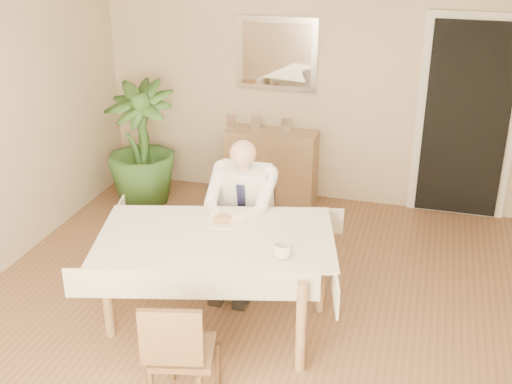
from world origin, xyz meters
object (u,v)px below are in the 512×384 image
(chair_near, at_px, (179,351))
(potted_palm, at_px, (141,144))
(seated_man, at_px, (240,209))
(chair_far, at_px, (250,220))
(dining_table, at_px, (216,246))
(coffee_mug, at_px, (283,251))
(sideboard, at_px, (271,165))

(chair_near, height_order, potted_palm, potted_palm)
(seated_man, relative_size, potted_palm, 0.95)
(chair_far, distance_m, chair_near, 1.81)
(dining_table, distance_m, chair_near, 0.97)
(chair_near, bearing_deg, coffee_mug, 45.30)
(dining_table, relative_size, chair_near, 2.44)
(potted_palm, bearing_deg, seated_man, -41.69)
(chair_near, xyz_separation_m, sideboard, (-0.27, 3.31, -0.06))
(chair_near, distance_m, coffee_mug, 0.96)
(sideboard, bearing_deg, chair_far, -81.39)
(chair_near, relative_size, seated_man, 0.65)
(seated_man, distance_m, sideboard, 1.81)
(chair_near, bearing_deg, sideboard, 81.22)
(sideboard, distance_m, potted_palm, 1.40)
(coffee_mug, bearing_deg, potted_palm, 134.11)
(dining_table, bearing_deg, chair_far, 75.76)
(dining_table, height_order, potted_palm, potted_palm)
(dining_table, xyz_separation_m, seated_man, (0.00, 0.59, 0.02))
(dining_table, xyz_separation_m, potted_palm, (-1.50, 1.93, -0.02))
(dining_table, xyz_separation_m, chair_far, (-0.00, 0.87, -0.20))
(dining_table, height_order, coffee_mug, coffee_mug)
(chair_near, distance_m, sideboard, 3.32)
(seated_man, distance_m, potted_palm, 2.01)
(potted_palm, bearing_deg, dining_table, -52.12)
(chair_far, distance_m, coffee_mug, 1.23)
(coffee_mug, bearing_deg, dining_table, 161.99)
(chair_near, xyz_separation_m, coffee_mug, (0.46, 0.76, 0.36))
(chair_near, height_order, sideboard, chair_near)
(chair_near, relative_size, potted_palm, 0.62)
(seated_man, bearing_deg, chair_far, 90.00)
(coffee_mug, height_order, sideboard, coffee_mug)
(chair_far, height_order, coffee_mug, coffee_mug)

